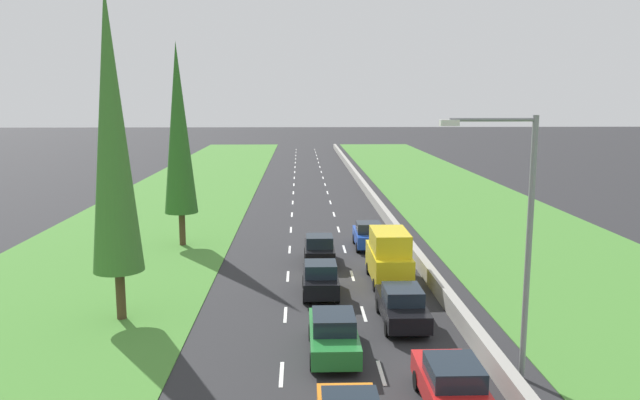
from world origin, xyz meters
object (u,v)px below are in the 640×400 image
(green_sedan_centre_lane, at_px, (333,334))
(poplar_tree_third, at_px, (179,129))
(black_hatchback_centre_lane_fifth, at_px, (319,250))
(blue_hatchback_right_lane, at_px, (368,235))
(black_sedan_right_lane, at_px, (402,305))
(poplar_tree_second, at_px, (112,132))
(black_hatchback_centre_lane, at_px, (320,279))
(street_light_mast, at_px, (519,230))
(yellow_van_right_lane, at_px, (389,257))
(red_sedan_right_lane, at_px, (453,386))

(green_sedan_centre_lane, relative_size, poplar_tree_third, 0.34)
(black_hatchback_centre_lane_fifth, bearing_deg, blue_hatchback_right_lane, 48.69)
(black_sedan_right_lane, distance_m, poplar_tree_second, 14.21)
(green_sedan_centre_lane, bearing_deg, black_hatchback_centre_lane_fifth, 90.51)
(black_hatchback_centre_lane, relative_size, poplar_tree_third, 0.30)
(black_hatchback_centre_lane, xyz_separation_m, street_light_mast, (6.27, -9.27, 4.40))
(yellow_van_right_lane, xyz_separation_m, black_hatchback_centre_lane, (-3.64, -2.02, -0.56))
(black_sedan_right_lane, distance_m, black_hatchback_centre_lane_fifth, 10.35)
(yellow_van_right_lane, xyz_separation_m, poplar_tree_second, (-12.42, -5.01, 6.74))
(red_sedan_right_lane, height_order, black_hatchback_centre_lane_fifth, black_hatchback_centre_lane_fifth)
(poplar_tree_second, xyz_separation_m, street_light_mast, (15.05, -6.28, -2.91))
(blue_hatchback_right_lane, bearing_deg, black_sedan_right_lane, -90.19)
(red_sedan_right_lane, height_order, black_sedan_right_lane, same)
(yellow_van_right_lane, bearing_deg, green_sedan_centre_lane, -110.51)
(red_sedan_right_lane, height_order, green_sedan_centre_lane, same)
(yellow_van_right_lane, relative_size, black_hatchback_centre_lane, 1.26)
(yellow_van_right_lane, distance_m, blue_hatchback_right_lane, 7.62)
(blue_hatchback_right_lane, relative_size, street_light_mast, 0.43)
(black_hatchback_centre_lane_fifth, height_order, poplar_tree_third, poplar_tree_third)
(black_hatchback_centre_lane_fifth, xyz_separation_m, poplar_tree_second, (-8.92, -8.90, 7.30))
(blue_hatchback_right_lane, bearing_deg, yellow_van_right_lane, -88.16)
(green_sedan_centre_lane, height_order, street_light_mast, street_light_mast)
(black_hatchback_centre_lane, bearing_deg, black_sedan_right_lane, -49.49)
(black_sedan_right_lane, bearing_deg, poplar_tree_second, 175.58)
(black_hatchback_centre_lane, relative_size, black_hatchback_centre_lane_fifth, 1.00)
(blue_hatchback_right_lane, height_order, poplar_tree_third, poplar_tree_third)
(black_hatchback_centre_lane_fifth, bearing_deg, black_sedan_right_lane, -71.89)
(street_light_mast, bearing_deg, yellow_van_right_lane, 103.11)
(yellow_van_right_lane, relative_size, black_hatchback_centre_lane_fifth, 1.26)
(black_hatchback_centre_lane, bearing_deg, yellow_van_right_lane, 29.05)
(black_sedan_right_lane, relative_size, yellow_van_right_lane, 0.92)
(black_hatchback_centre_lane_fifth, distance_m, poplar_tree_second, 14.56)
(red_sedan_right_lane, distance_m, yellow_van_right_lane, 13.44)
(yellow_van_right_lane, height_order, green_sedan_centre_lane, yellow_van_right_lane)
(black_hatchback_centre_lane_fifth, xyz_separation_m, blue_hatchback_right_lane, (3.26, 3.71, 0.00))
(black_hatchback_centre_lane, relative_size, poplar_tree_second, 0.28)
(yellow_van_right_lane, xyz_separation_m, black_hatchback_centre_lane_fifth, (-3.51, 3.89, -0.56))
(blue_hatchback_right_lane, xyz_separation_m, poplar_tree_second, (-12.18, -12.61, 7.30))
(red_sedan_right_lane, height_order, yellow_van_right_lane, yellow_van_right_lane)
(poplar_tree_third, bearing_deg, yellow_van_right_lane, -35.19)
(black_sedan_right_lane, xyz_separation_m, poplar_tree_third, (-12.04, 14.64, 6.79))
(red_sedan_right_lane, relative_size, black_hatchback_centre_lane, 1.15)
(yellow_van_right_lane, height_order, black_hatchback_centre_lane, yellow_van_right_lane)
(street_light_mast, bearing_deg, poplar_tree_second, 157.35)
(black_sedan_right_lane, bearing_deg, blue_hatchback_right_lane, 89.81)
(green_sedan_centre_lane, distance_m, poplar_tree_second, 12.32)
(black_hatchback_centre_lane, height_order, street_light_mast, street_light_mast)
(poplar_tree_second, bearing_deg, black_hatchback_centre_lane_fifth, 44.93)
(black_hatchback_centre_lane_fifth, bearing_deg, poplar_tree_second, -135.07)
(yellow_van_right_lane, xyz_separation_m, blue_hatchback_right_lane, (-0.24, 7.60, -0.56))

